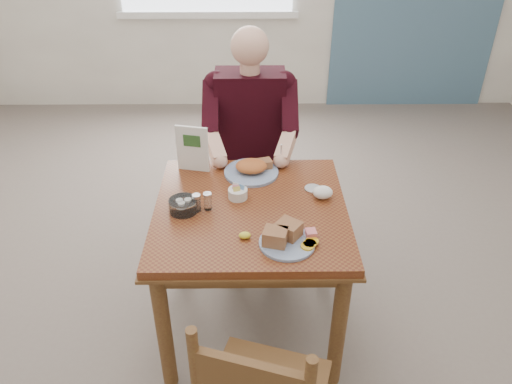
{
  "coord_description": "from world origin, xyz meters",
  "views": [
    {
      "loc": [
        0.0,
        -1.92,
        2.08
      ],
      "look_at": [
        0.03,
        0.0,
        0.83
      ],
      "focal_mm": 35.0,
      "sensor_mm": 36.0,
      "label": 1
    }
  ],
  "objects_px": {
    "near_plate": "(286,237)",
    "far_plate": "(252,169)",
    "diner": "(250,129)",
    "table": "(251,226)",
    "chair_far": "(251,171)"
  },
  "relations": [
    {
      "from": "near_plate",
      "to": "far_plate",
      "type": "xyz_separation_m",
      "value": [
        -0.14,
        0.58,
        -0.0
      ]
    },
    {
      "from": "diner",
      "to": "near_plate",
      "type": "distance_m",
      "value": 0.99
    },
    {
      "from": "near_plate",
      "to": "far_plate",
      "type": "bearing_deg",
      "value": 103.55
    },
    {
      "from": "table",
      "to": "near_plate",
      "type": "distance_m",
      "value": 0.34
    },
    {
      "from": "far_plate",
      "to": "near_plate",
      "type": "bearing_deg",
      "value": -76.45
    },
    {
      "from": "chair_far",
      "to": "far_plate",
      "type": "xyz_separation_m",
      "value": [
        0.01,
        -0.49,
        0.3
      ]
    },
    {
      "from": "table",
      "to": "chair_far",
      "type": "height_order",
      "value": "chair_far"
    },
    {
      "from": "diner",
      "to": "far_plate",
      "type": "distance_m",
      "value": 0.4
    },
    {
      "from": "near_plate",
      "to": "chair_far",
      "type": "bearing_deg",
      "value": 97.9
    },
    {
      "from": "chair_far",
      "to": "near_plate",
      "type": "relative_size",
      "value": 3.04
    },
    {
      "from": "far_plate",
      "to": "chair_far",
      "type": "bearing_deg",
      "value": 91.07
    },
    {
      "from": "near_plate",
      "to": "table",
      "type": "bearing_deg",
      "value": 118.93
    },
    {
      "from": "chair_far",
      "to": "diner",
      "type": "xyz_separation_m",
      "value": [
        0.0,
        -0.09,
        0.33
      ]
    },
    {
      "from": "table",
      "to": "near_plate",
      "type": "bearing_deg",
      "value": -61.07
    },
    {
      "from": "table",
      "to": "diner",
      "type": "xyz_separation_m",
      "value": [
        0.0,
        0.71,
        0.17
      ]
    }
  ]
}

